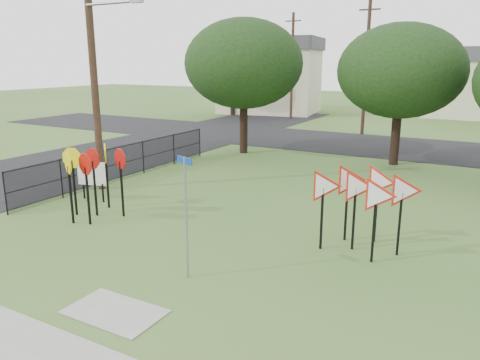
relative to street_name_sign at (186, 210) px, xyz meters
name	(u,v)px	position (x,y,z in m)	size (l,w,h in m)	color
ground	(184,268)	(-0.37, 0.34, -1.69)	(140.00, 140.00, 0.00)	#375C22
sidewalk	(41,359)	(-0.37, -3.86, -1.68)	(30.00, 1.60, 0.02)	gray
street_left	(113,154)	(-12.37, 10.34, -1.68)	(8.00, 50.00, 0.02)	black
street_far	(377,145)	(-0.37, 20.34, -1.68)	(60.00, 8.00, 0.02)	black
curb_pad	(115,312)	(-0.37, -2.06, -1.68)	(2.00, 1.20, 0.02)	gray
street_name_sign	(186,210)	(0.00, 0.00, 0.00)	(0.57, 0.24, 2.93)	gray
stop_sign_cluster	(91,166)	(-5.29, 2.17, 0.03)	(2.17, 2.19, 2.30)	black
yield_sign_cluster	(363,190)	(3.11, 3.72, 0.00)	(2.85, 1.62, 2.29)	black
info_board	(92,175)	(-6.75, 3.50, -0.72)	(1.14, 0.33, 1.46)	black
utility_pole_main	(93,56)	(-7.61, 4.84, 3.52)	(3.55, 0.33, 10.00)	#3E281D
far_pole_a	(366,67)	(-2.37, 24.34, 2.91)	(1.40, 0.24, 9.00)	#3E281D
far_pole_c	(292,66)	(-10.37, 30.34, 2.91)	(1.40, 0.24, 9.00)	#3E281D
fence_run	(126,161)	(-7.97, 6.59, -0.90)	(0.05, 11.55, 1.50)	black
house_left	(270,75)	(-14.37, 34.34, 1.96)	(10.58, 8.88, 7.20)	beige
house_mid	(476,82)	(3.63, 40.34, 1.46)	(8.40, 8.40, 6.20)	beige
tree_near_left	(244,64)	(-6.37, 14.34, 3.17)	(6.40, 6.40, 7.27)	black
tree_near_mid	(401,71)	(1.63, 15.34, 2.85)	(6.00, 6.00, 6.80)	black
tree_far_left	(232,59)	(-16.37, 30.34, 3.48)	(6.80, 6.80, 7.73)	black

